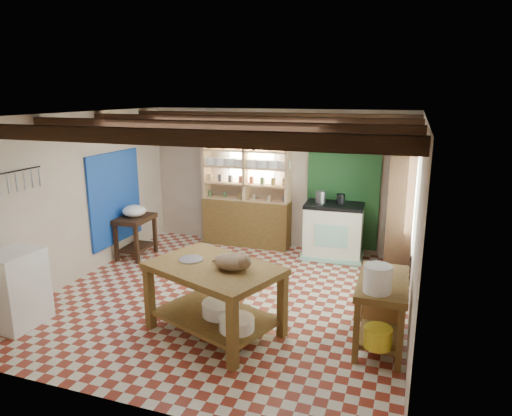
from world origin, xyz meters
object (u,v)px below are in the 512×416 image
(prep_table, at_px, (136,237))
(right_counter, at_px, (381,312))
(stove, at_px, (334,231))
(white_cabinet, at_px, (15,288))
(work_table, at_px, (215,299))
(cat, at_px, (232,262))

(prep_table, distance_m, right_counter, 4.67)
(stove, distance_m, prep_table, 3.54)
(prep_table, height_order, right_counter, right_counter)
(stove, relative_size, white_cabinet, 1.05)
(work_table, xyz_separation_m, stove, (0.92, 3.12, 0.06))
(prep_table, xyz_separation_m, white_cabinet, (-0.02, -2.64, 0.11))
(white_cabinet, relative_size, cat, 2.27)
(cat, bearing_deg, right_counter, 24.76)
(white_cabinet, bearing_deg, stove, 49.79)
(stove, distance_m, white_cabinet, 5.05)
(prep_table, bearing_deg, stove, 16.03)
(work_table, relative_size, stove, 1.51)
(work_table, bearing_deg, prep_table, 161.22)
(work_table, distance_m, white_cabinet, 2.54)
(work_table, xyz_separation_m, cat, (0.25, -0.04, 0.53))
(prep_table, distance_m, cat, 3.43)
(work_table, xyz_separation_m, right_counter, (1.94, 0.38, -0.04))
(work_table, height_order, right_counter, work_table)
(work_table, height_order, stove, stove)
(stove, bearing_deg, white_cabinet, -134.44)
(prep_table, relative_size, right_counter, 0.67)
(white_cabinet, distance_m, right_counter, 4.52)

